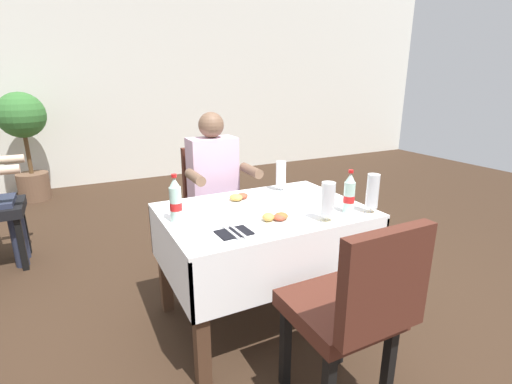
% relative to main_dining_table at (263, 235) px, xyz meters
% --- Properties ---
extents(ground_plane, '(11.00, 11.00, 0.00)m').
position_rel_main_dining_table_xyz_m(ground_plane, '(0.02, -0.08, -0.57)').
color(ground_plane, '#382619').
extents(back_wall, '(11.00, 0.12, 3.19)m').
position_rel_main_dining_table_xyz_m(back_wall, '(0.02, 4.03, 1.02)').
color(back_wall, silver).
rests_on(back_wall, ground).
extents(main_dining_table, '(1.19, 0.85, 0.74)m').
position_rel_main_dining_table_xyz_m(main_dining_table, '(0.00, 0.00, 0.00)').
color(main_dining_table, white).
rests_on(main_dining_table, ground).
extents(chair_far_diner_seat, '(0.44, 0.50, 0.97)m').
position_rel_main_dining_table_xyz_m(chair_far_diner_seat, '(-0.00, 0.82, -0.02)').
color(chair_far_diner_seat, '#4C2319').
rests_on(chair_far_diner_seat, ground).
extents(chair_near_camera_side, '(0.44, 0.50, 0.97)m').
position_rel_main_dining_table_xyz_m(chair_near_camera_side, '(-0.00, -0.82, -0.02)').
color(chair_near_camera_side, '#4C2319').
rests_on(chair_near_camera_side, ground).
extents(seated_diner_far, '(0.50, 0.46, 1.26)m').
position_rel_main_dining_table_xyz_m(seated_diner_far, '(-0.03, 0.71, 0.14)').
color(seated_diner_far, '#282D42').
rests_on(seated_diner_far, ground).
extents(plate_near_camera, '(0.24, 0.24, 0.06)m').
position_rel_main_dining_table_xyz_m(plate_near_camera, '(-0.03, -0.22, 0.19)').
color(plate_near_camera, white).
rests_on(plate_near_camera, main_dining_table).
extents(plate_far_diner, '(0.23, 0.23, 0.05)m').
position_rel_main_dining_table_xyz_m(plate_far_diner, '(-0.05, 0.19, 0.19)').
color(plate_far_diner, white).
rests_on(plate_far_diner, main_dining_table).
extents(beer_glass_left, '(0.08, 0.08, 0.22)m').
position_rel_main_dining_table_xyz_m(beer_glass_left, '(0.21, -0.33, 0.28)').
color(beer_glass_left, white).
rests_on(beer_glass_left, main_dining_table).
extents(beer_glass_middle, '(0.07, 0.07, 0.23)m').
position_rel_main_dining_table_xyz_m(beer_glass_middle, '(0.53, -0.34, 0.29)').
color(beer_glass_middle, white).
rests_on(beer_glass_middle, main_dining_table).
extents(beer_glass_right, '(0.07, 0.07, 0.21)m').
position_rel_main_dining_table_xyz_m(beer_glass_right, '(0.29, 0.28, 0.28)').
color(beer_glass_right, white).
rests_on(beer_glass_right, main_dining_table).
extents(cola_bottle_primary, '(0.06, 0.06, 0.26)m').
position_rel_main_dining_table_xyz_m(cola_bottle_primary, '(0.41, -0.28, 0.28)').
color(cola_bottle_primary, silver).
rests_on(cola_bottle_primary, main_dining_table).
extents(cola_bottle_secondary, '(0.07, 0.07, 0.27)m').
position_rel_main_dining_table_xyz_m(cola_bottle_secondary, '(-0.52, 0.04, 0.29)').
color(cola_bottle_secondary, silver).
rests_on(cola_bottle_secondary, main_dining_table).
extents(napkin_cutlery_set, '(0.18, 0.19, 0.01)m').
position_rel_main_dining_table_xyz_m(napkin_cutlery_set, '(-0.31, -0.26, 0.17)').
color(napkin_cutlery_set, black).
rests_on(napkin_cutlery_set, main_dining_table).
extents(potted_plant_corner, '(0.55, 0.55, 1.35)m').
position_rel_main_dining_table_xyz_m(potted_plant_corner, '(-1.45, 3.52, 0.30)').
color(potted_plant_corner, brown).
rests_on(potted_plant_corner, ground).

